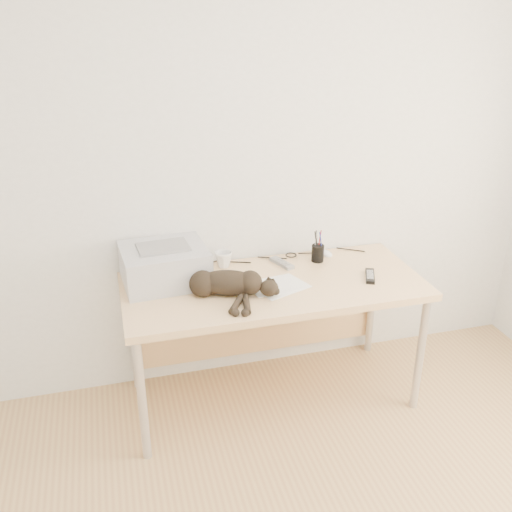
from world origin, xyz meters
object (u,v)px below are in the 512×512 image
object	(u,v)px
mug	(224,259)
mouse	(326,252)
cat	(225,284)
printer	(164,265)
pen_cup	(318,253)
desk	(269,298)

from	to	relation	value
mug	mouse	size ratio (longest dim) A/B	0.93
cat	mouse	distance (m)	0.77
mug	cat	bearing A→B (deg)	-101.40
cat	mouse	world-z (taller)	cat
printer	pen_cup	distance (m)	0.88
printer	mouse	size ratio (longest dim) A/B	4.43
cat	mug	size ratio (longest dim) A/B	6.05
printer	mug	bearing A→B (deg)	16.29
desk	printer	xyz separation A→B (m)	(-0.55, 0.08, 0.23)
desk	cat	bearing A→B (deg)	-151.79
printer	cat	xyz separation A→B (m)	(0.27, -0.23, -0.04)
desk	pen_cup	xyz separation A→B (m)	(0.32, 0.12, 0.18)
mug	mouse	xyz separation A→B (m)	(0.62, 0.01, -0.03)
printer	mouse	bearing A→B (deg)	6.52
mug	pen_cup	distance (m)	0.54
pen_cup	mouse	bearing A→B (deg)	42.79
pen_cup	mug	bearing A→B (deg)	172.93
cat	mug	bearing A→B (deg)	97.16
cat	mouse	bearing A→B (deg)	45.13
cat	mug	world-z (taller)	cat
desk	mouse	world-z (taller)	mouse
cat	mug	xyz separation A→B (m)	(0.07, 0.33, -0.02)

